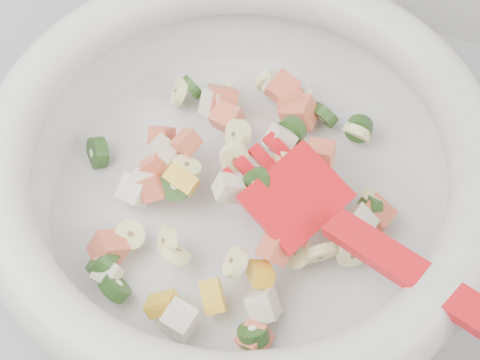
% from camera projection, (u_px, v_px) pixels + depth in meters
% --- Properties ---
extents(counter, '(2.00, 0.60, 0.90)m').
position_uv_depth(counter, '(161.00, 356.00, 1.02)').
color(counter, gray).
rests_on(counter, ground).
extents(mixing_bowl, '(0.49, 0.40, 0.14)m').
position_uv_depth(mixing_bowl, '(241.00, 172.00, 0.57)').
color(mixing_bowl, silver).
rests_on(mixing_bowl, counter).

